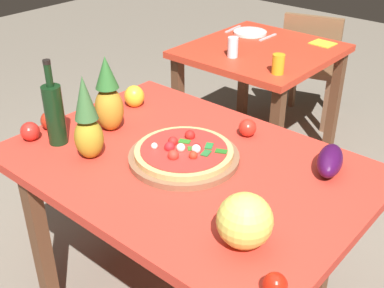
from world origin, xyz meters
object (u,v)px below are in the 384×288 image
Objects in this scene: tomato_near_board at (30,131)px; fork_utensil at (233,29)px; tomato_by_bottle at (275,285)px; background_table at (260,67)px; knife_utensil at (268,37)px; bell_pepper at (134,96)px; eggplant at (330,161)px; display_table at (187,180)px; melon at (245,221)px; dining_chair at (311,63)px; tomato_at_corner at (248,128)px; pineapple_right at (108,98)px; pizza_board at (183,158)px; wine_bottle at (54,113)px; drinking_glass_water at (233,47)px; pizza at (183,151)px; pineapple_left at (87,122)px; dinner_plate at (250,32)px; napkin_folded at (323,43)px; tomato_beside_pepper at (50,120)px; drinking_glass_juice at (278,64)px.

tomato_near_board is 0.43× the size of fork_utensil.
background_table is at bearing 124.56° from tomato_by_bottle.
bell_pepper is at bearing -85.05° from knife_utensil.
eggplant is 0.66m from tomato_by_bottle.
melon is at bearing -28.96° from display_table.
tomato_at_corner is at bearing 92.69° from dining_chair.
knife_utensil is (-0.09, 1.27, -0.04)m from bell_pepper.
pineapple_right is 1.63× the size of eggplant.
wine_bottle is at bearing -154.83° from pizza_board.
drinking_glass_water reaches higher than eggplant.
tomato_at_corner is at bearing -49.85° from drinking_glass_water.
dining_chair is 1.94m from eggplant.
melon is at bearing -58.21° from knife_utensil.
pizza is at bearing 1.49° from pineapple_right.
pineapple_left reaches higher than knife_utensil.
tomato_by_bottle is 0.30× the size of dinner_plate.
pineapple_right is at bearing -95.14° from napkin_folded.
drinking_glass_water is (-0.62, 0.73, 0.02)m from tomato_at_corner.
dining_chair is 11.55× the size of tomato_at_corner.
background_table is at bearing -33.32° from fork_utensil.
pizza is 1.70× the size of dinner_plate.
bell_pepper is 0.41m from tomato_beside_pepper.
tomato_at_corner is 0.53× the size of napkin_folded.
drinking_glass_juice reaches higher than tomato_by_bottle.
knife_utensil is at bearing 111.99° from display_table.
pizza is (-0.00, -0.00, 0.03)m from pizza_board.
wine_bottle is at bearing -151.04° from eggplant.
pizza_board is 1.18m from drinking_glass_water.
pizza reaches higher than tomato_at_corner.
melon is 0.93× the size of knife_utensil.
drinking_glass_juice is (0.08, 1.21, -0.09)m from pineapple_left.
wine_bottle is 1.05× the size of pineapple_left.
bell_pepper is (-0.94, 0.45, -0.04)m from melon.
pineapple_left reaches higher than dining_chair.
tomato_beside_pepper is 0.44× the size of fork_utensil.
pizza_board is 2.35× the size of fork_utensil.
pineapple_right is 0.28m from tomato_beside_pepper.
dining_chair is at bearing 95.28° from pineapple_left.
pineapple_left is (-0.29, -0.21, 0.14)m from pizza_board.
melon is 1.39m from drinking_glass_juice.
tomato_at_corner is at bearing -67.79° from drinking_glass_juice.
drinking_glass_juice is at bearing -44.57° from background_table.
drinking_glass_water is (0.03, 1.33, 0.02)m from tomato_near_board.
tomato_near_board is 0.43× the size of knife_utensil.
bell_pepper is at bearing 156.24° from pizza_board.
napkin_folded reaches higher than display_table.
dining_chair is 2.61× the size of pineapple_right.
dinner_plate is 0.14m from knife_utensil.
bell_pepper reaches higher than napkin_folded.
pineapple_right is 2.78× the size of drinking_glass_water.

